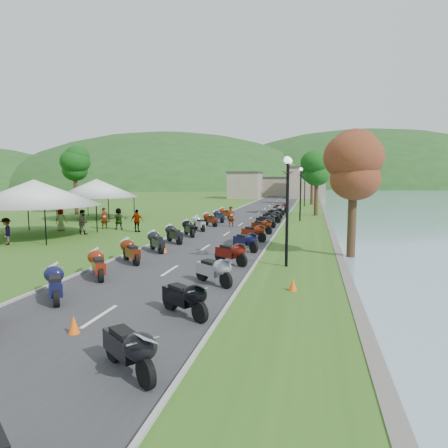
# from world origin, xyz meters

# --- Properties ---
(road) EXTENTS (7.00, 120.00, 0.02)m
(road) POSITION_xyz_m (0.00, 40.00, 0.01)
(road) COLOR #343436
(road) RESTS_ON ground
(hills_backdrop) EXTENTS (360.00, 120.00, 76.00)m
(hills_backdrop) POSITION_xyz_m (0.00, 200.00, 0.00)
(hills_backdrop) COLOR #285621
(hills_backdrop) RESTS_ON ground
(far_building) EXTENTS (18.00, 16.00, 5.00)m
(far_building) POSITION_xyz_m (-2.00, 85.00, 2.50)
(far_building) COLOR gray
(far_building) RESTS_ON ground
(moto_row_left) EXTENTS (2.60, 44.86, 1.10)m
(moto_row_left) POSITION_xyz_m (-2.36, 17.18, 0.55)
(moto_row_left) COLOR #331411
(moto_row_left) RESTS_ON ground
(moto_row_right) EXTENTS (2.60, 46.12, 1.10)m
(moto_row_right) POSITION_xyz_m (2.38, 25.20, 0.55)
(moto_row_right) COLOR #331411
(moto_row_right) RESTS_ON ground
(vendor_tent_main) EXTENTS (5.94, 5.94, 4.00)m
(vendor_tent_main) POSITION_xyz_m (-12.75, 23.79, 2.00)
(vendor_tent_main) COLOR silver
(vendor_tent_main) RESTS_ON ground
(vendor_tent_side) EXTENTS (5.42, 5.42, 4.00)m
(vendor_tent_side) POSITION_xyz_m (-14.95, 35.80, 2.00)
(vendor_tent_side) COLOR silver
(vendor_tent_side) RESTS_ON ground
(tree_lakeside) EXTENTS (2.82, 2.82, 7.83)m
(tree_lakeside) POSITION_xyz_m (8.14, 21.09, 3.92)
(tree_lakeside) COLOR #155213
(tree_lakeside) RESTS_ON ground
(pedestrian_a) EXTENTS (0.76, 0.77, 1.71)m
(pedestrian_a) POSITION_xyz_m (-10.25, 28.75, 0.00)
(pedestrian_a) COLOR slate
(pedestrian_a) RESTS_ON ground
(pedestrian_b) EXTENTS (0.91, 0.55, 1.81)m
(pedestrian_b) POSITION_xyz_m (-10.28, 25.61, 0.00)
(pedestrian_b) COLOR slate
(pedestrian_b) RESTS_ON ground
(pedestrian_c) EXTENTS (1.02, 1.14, 1.69)m
(pedestrian_c) POSITION_xyz_m (-12.21, 20.37, 0.00)
(pedestrian_c) COLOR slate
(pedestrian_c) RESTS_ON ground
(traffic_cone_near) EXTENTS (0.32, 0.32, 0.50)m
(traffic_cone_near) POSITION_xyz_m (0.02, 8.66, 0.25)
(traffic_cone_near) COLOR #F2590C
(traffic_cone_near) RESTS_ON ground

